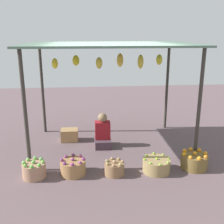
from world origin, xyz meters
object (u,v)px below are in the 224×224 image
Objects in this scene: basket_oranges at (194,161)px; basket_green_apples at (34,170)px; wooden_crate_near_vendor at (69,135)px; basket_potatoes at (114,168)px; basket_purple_onions at (73,167)px; vendor_person at (103,134)px; basket_limes at (156,165)px.

basket_green_apples is at bearing -178.88° from basket_oranges.
basket_potatoes is at bearing -62.15° from wooden_crate_near_vendor.
basket_purple_onions is 0.76m from basket_potatoes.
basket_potatoes is (0.13, -1.31, -0.18)m from vendor_person.
vendor_person is at bearing 125.83° from basket_limes.
basket_limes is at bearing -174.86° from basket_oranges.
wooden_crate_near_vendor is at bearing 146.72° from basket_oranges.
basket_purple_onions is 1.55m from basket_limes.
basket_limes is (0.92, -1.28, -0.17)m from vendor_person.
vendor_person is at bearing 144.21° from basket_oranges.
basket_oranges is (0.76, 0.07, 0.02)m from basket_limes.
basket_limes is at bearing 2.18° from basket_potatoes.
basket_green_apples is 0.89× the size of basket_purple_onions.
vendor_person is 1.59m from basket_limes.
basket_potatoes is 0.80m from basket_limes.
basket_purple_onions is (0.69, 0.05, -0.00)m from basket_green_apples.
basket_purple_onions reaches higher than wooden_crate_near_vendor.
basket_limes is (0.80, 0.03, 0.00)m from basket_potatoes.
basket_oranges is (3.00, 0.06, 0.00)m from basket_green_apples.
basket_purple_onions is 0.92× the size of basket_oranges.
vendor_person reaches higher than basket_limes.
basket_potatoes is 1.93m from wooden_crate_near_vendor.
vendor_person is 1.33m from basket_potatoes.
basket_limes is at bearing -54.17° from vendor_person.
basket_potatoes is 0.72× the size of basket_oranges.
wooden_crate_near_vendor reaches higher than basket_potatoes.
basket_limes is 1.29× the size of wooden_crate_near_vendor.
basket_oranges reaches higher than basket_potatoes.
wooden_crate_near_vendor is (-2.45, 1.61, -0.00)m from basket_oranges.
basket_limes is (2.24, -0.01, -0.02)m from basket_green_apples.
vendor_person is 1.89× the size of basket_green_apples.
vendor_person reaches higher than basket_green_apples.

